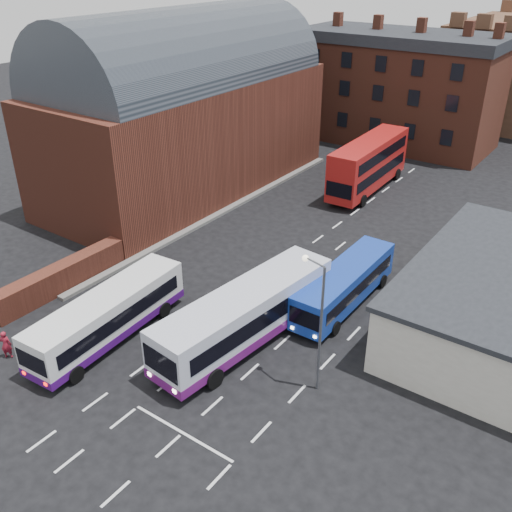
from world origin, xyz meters
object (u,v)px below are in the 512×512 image
Objects in this scene: bus_blue at (345,284)px; pedestrian_red at (6,344)px; pedestrian_beige at (29,339)px; bus_white_outbound at (108,314)px; bus_white_inbound at (246,313)px; street_lamp at (318,315)px; bus_red_double at (368,164)px.

bus_blue is 5.68× the size of pedestrian_red.
pedestrian_beige is at bearing -144.85° from pedestrian_red.
bus_white_outbound is 7.93m from bus_white_inbound.
bus_blue is at bearing -163.65° from pedestrian_red.
street_lamp reaches higher than bus_blue.
bus_red_double is at bearing -68.34° from bus_blue.
bus_white_inbound is at bearing 67.62° from bus_blue.
street_lamp is at bearing -170.61° from pedestrian_beige.
bus_white_inbound is 1.73× the size of street_lamp.
bus_blue is 1.33× the size of street_lamp.
bus_blue is at bearing 106.85° from street_lamp.
bus_blue is 19.01m from pedestrian_beige.
bus_white_inbound is at bearing 29.32° from bus_white_outbound.
bus_white_outbound is at bearing 49.55° from bus_blue.
pedestrian_red is at bearing 54.42° from pedestrian_beige.
bus_red_double is 33.71m from pedestrian_beige.
pedestrian_beige is (-2.91, -3.41, -1.00)m from bus_white_outbound.
street_lamp is 4.25× the size of pedestrian_red.
pedestrian_beige is (-9.55, -7.72, -1.30)m from bus_white_inbound.
pedestrian_red is at bearing -129.93° from bus_white_outbound.
pedestrian_red is at bearing 47.79° from bus_white_inbound.
street_lamp reaches higher than bus_white_outbound.
pedestrian_red is at bearing 79.71° from bus_red_double.
bus_white_inbound is 1.29× the size of bus_blue.
pedestrian_red is 1.22m from pedestrian_beige.
bus_blue is 8.60m from street_lamp.
bus_blue reaches higher than pedestrian_beige.
bus_white_outbound is 7.59× the size of pedestrian_beige.
bus_white_outbound is 6.23× the size of pedestrian_red.
street_lamp is (9.84, -26.62, 1.89)m from bus_red_double.
bus_white_outbound is 0.85× the size of bus_white_inbound.
bus_red_double is 6.98× the size of pedestrian_red.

